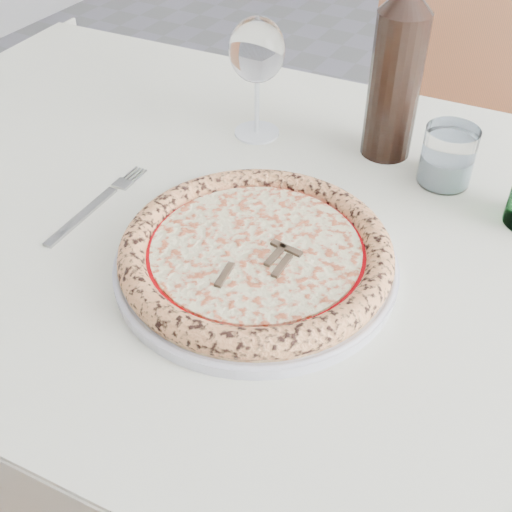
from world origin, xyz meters
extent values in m
cube|color=slate|center=(0.00, 0.00, -0.01)|extent=(5.00, 6.00, 0.02)
cube|color=brown|center=(-0.12, -0.27, 0.73)|extent=(1.43, 0.88, 0.04)
cube|color=beige|center=(-0.12, -0.27, 0.75)|extent=(1.49, 0.94, 0.01)
cube|color=beige|center=(-0.12, 0.15, 0.64)|extent=(1.44, 0.01, 0.22)
cylinder|color=brown|center=(-0.75, 0.06, 0.35)|extent=(0.06, 0.06, 0.71)
cube|color=brown|center=(-0.04, 0.41, 0.45)|extent=(0.57, 0.57, 0.04)
cube|color=brown|center=(-0.10, 0.62, 0.70)|extent=(0.46, 0.17, 0.46)
cylinder|color=brown|center=(-0.29, 0.55, 0.21)|extent=(0.04, 0.04, 0.43)
cylinder|color=brown|center=(-0.18, 0.17, 0.21)|extent=(0.04, 0.04, 0.43)
cylinder|color=silver|center=(-0.12, -0.37, 0.76)|extent=(0.33, 0.33, 0.01)
torus|color=silver|center=(-0.12, -0.37, 0.77)|extent=(0.33, 0.33, 0.01)
cylinder|color=#EFC37F|center=(-0.12, -0.37, 0.78)|extent=(0.31, 0.31, 0.01)
torus|color=#E59659|center=(-0.12, -0.37, 0.78)|extent=(0.32, 0.32, 0.03)
cylinder|color=#E20001|center=(-0.12, -0.37, 0.78)|extent=(0.27, 0.27, 0.00)
cylinder|color=#FFECAD|center=(-0.12, -0.37, 0.79)|extent=(0.24, 0.24, 0.00)
cube|color=#3A2E1D|center=(-0.09, -0.37, 0.79)|extent=(0.04, 0.01, 0.00)
cube|color=#3A2E1D|center=(-0.12, -0.32, 0.79)|extent=(0.01, 0.04, 0.00)
cube|color=#3A2E1D|center=(-0.19, -0.37, 0.79)|extent=(0.04, 0.01, 0.00)
cube|color=#3A2E1D|center=(-0.12, -0.41, 0.79)|extent=(0.01, 0.04, 0.00)
cube|color=#959595|center=(-0.37, -0.40, 0.76)|extent=(0.02, 0.14, 0.00)
cube|color=#959595|center=(-0.37, -0.31, 0.76)|extent=(0.02, 0.02, 0.00)
cylinder|color=#959595|center=(-0.38, -0.29, 0.76)|extent=(0.00, 0.03, 0.00)
cylinder|color=#959595|center=(-0.37, -0.29, 0.76)|extent=(0.00, 0.03, 0.00)
cylinder|color=#959595|center=(-0.37, -0.29, 0.76)|extent=(0.00, 0.03, 0.00)
cylinder|color=#959595|center=(-0.36, -0.29, 0.76)|extent=(0.00, 0.03, 0.00)
cylinder|color=white|center=(-0.28, -0.10, 0.76)|extent=(0.07, 0.07, 0.00)
cylinder|color=white|center=(-0.28, -0.10, 0.81)|extent=(0.01, 0.01, 0.09)
ellipsoid|color=white|center=(-0.28, -0.10, 0.89)|extent=(0.08, 0.08, 0.09)
cylinder|color=white|center=(0.01, -0.08, 0.80)|extent=(0.07, 0.07, 0.08)
cylinder|color=silver|center=(0.01, -0.08, 0.78)|extent=(0.07, 0.07, 0.04)
cylinder|color=black|center=(-0.08, -0.05, 0.86)|extent=(0.07, 0.07, 0.21)
camera|label=1|loc=(0.16, -0.87, 1.26)|focal=45.00mm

